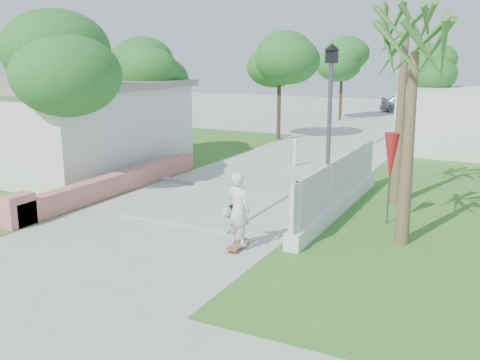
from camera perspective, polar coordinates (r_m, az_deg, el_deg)
The scene contains 21 objects.
ground at distance 12.01m, azimuth -12.76°, elevation -7.27°, with size 90.00×90.00×0.00m, color #B7B7B2.
path_strip at distance 29.80m, azimuth 12.47°, elevation 4.90°, with size 3.20×36.00×0.06m, color #B7B7B2.
curb at distance 16.82m, azimuth 0.28°, elevation -0.88°, with size 6.50×0.25×0.10m, color #999993.
grass_left at distance 22.29m, azimuth -13.65°, elevation 2.10°, with size 8.00×20.00×0.01m, color #3E6B21.
pink_wall at distance 16.57m, azimuth -13.86°, elevation -0.56°, with size 0.45×8.20×0.80m.
house_left at distance 21.30m, azimuth -19.44°, elevation 5.67°, with size 8.40×7.40×3.23m.
lattice_fence at distance 14.59m, azimuth 10.52°, elevation -1.28°, with size 0.35×7.00×1.50m.
building_right at distance 26.78m, azimuth 24.06°, elevation 5.93°, with size 6.00×8.00×2.60m, color silver.
street_lamp at distance 14.87m, azimuth 9.52°, elevation 6.40°, with size 0.44×0.44×4.44m.
bollard at distance 20.22m, azimuth 5.88°, elevation 2.97°, with size 0.14×0.14×1.09m.
patio_umbrella at distance 13.55m, azimuth 15.79°, elevation 2.29°, with size 0.36×0.36×2.30m.
tree_left_near at distance 16.53m, azimuth -19.02°, elevation 11.39°, with size 3.60×3.60×5.28m.
tree_left_mid at distance 21.34m, azimuth -10.14°, elevation 11.23°, with size 3.20×3.20×4.85m.
tree_path_left at distance 26.65m, azimuth 4.26°, elevation 12.42°, with size 3.40×3.40×5.23m.
tree_path_right at distance 28.88m, azimuth 19.11°, elevation 11.15°, with size 3.00×3.00×4.79m.
tree_path_far at distance 36.02m, azimuth 10.87°, elevation 12.39°, with size 3.20×3.20×5.17m.
palm_far at distance 15.34m, azimuth 17.23°, elevation 13.92°, with size 1.80×1.80×5.30m.
palm_near at distance 11.95m, azimuth 18.08°, elevation 11.71°, with size 1.80×1.80×4.70m.
skateboarder at distance 12.55m, azimuth -0.92°, elevation -2.54°, with size 1.60×2.42×1.71m.
dog at distance 13.82m, azimuth -1.33°, elevation -3.37°, with size 0.32×0.51×0.36m.
parked_car at distance 41.67m, azimuth 17.83°, elevation 7.84°, with size 1.79×4.45×1.52m, color #9EA1A6.
Camera 1 is at (7.31, -8.60, 4.11)m, focal length 40.00 mm.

